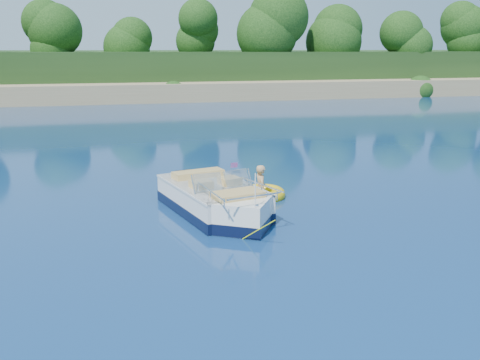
# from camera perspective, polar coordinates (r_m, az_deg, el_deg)

# --- Properties ---
(ground) EXTENTS (160.00, 160.00, 0.00)m
(ground) POSITION_cam_1_polar(r_m,az_deg,el_deg) (11.39, 13.03, -8.70)
(ground) COLOR #0B254F
(ground) RESTS_ON ground
(shoreline) EXTENTS (170.00, 59.00, 6.00)m
(shoreline) POSITION_cam_1_polar(r_m,az_deg,el_deg) (73.34, -10.20, 11.05)
(shoreline) COLOR #907C53
(shoreline) RESTS_ON ground
(treeline) EXTENTS (150.00, 7.12, 8.19)m
(treeline) POSITION_cam_1_polar(r_m,az_deg,el_deg) (50.60, -8.54, 15.12)
(treeline) COLOR black
(treeline) RESTS_ON ground
(motorboat) EXTENTS (2.67, 5.18, 1.76)m
(motorboat) POSITION_cam_1_polar(r_m,az_deg,el_deg) (14.14, -2.38, -2.42)
(motorboat) COLOR white
(motorboat) RESTS_ON ground
(tow_tube) EXTENTS (1.51, 1.51, 0.37)m
(tow_tube) POSITION_cam_1_polar(r_m,az_deg,el_deg) (15.89, 2.35, -1.49)
(tow_tube) COLOR #E3B50D
(tow_tube) RESTS_ON ground
(boy) EXTENTS (0.39, 0.81, 1.57)m
(boy) POSITION_cam_1_polar(r_m,az_deg,el_deg) (15.84, 2.16, -1.90)
(boy) COLOR tan
(boy) RESTS_ON ground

